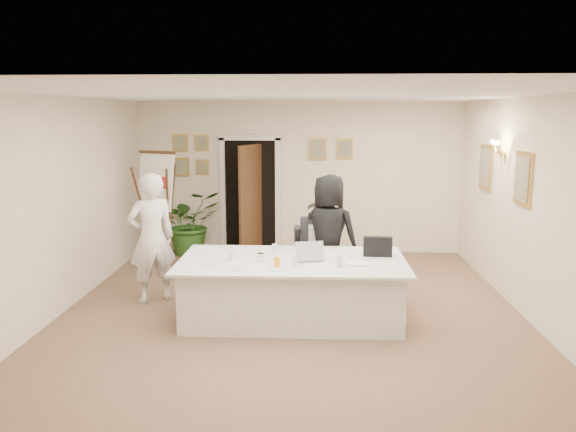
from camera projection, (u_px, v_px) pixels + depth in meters
The scene contains 28 objects.
floor at pixel (291, 315), 7.27m from camera, with size 7.00×7.00×0.00m, color brown.
ceiling at pixel (291, 95), 6.77m from camera, with size 6.00×7.00×0.02m, color white.
wall_back at pixel (298, 178), 10.46m from camera, with size 6.00×0.10×2.80m, color white.
wall_front at pixel (269, 300), 3.58m from camera, with size 6.00×0.10×2.80m, color white.
wall_left at pixel (56, 207), 7.15m from camera, with size 0.10×7.00×2.80m, color white.
wall_right at pixel (535, 211), 6.89m from camera, with size 0.10×7.00×2.80m, color white.
doorway at pixel (251, 198), 10.39m from camera, with size 1.14×0.86×2.20m.
pictures_back_wall at pixel (255, 154), 10.39m from camera, with size 3.40×0.06×0.80m, color gold, non-canonical shape.
pictures_right_wall at pixel (502, 173), 8.01m from camera, with size 0.06×2.20×0.80m, color gold, non-canonical shape.
wall_sconce at pixel (499, 148), 7.95m from camera, with size 0.20×0.30×0.24m, color gold, non-canonical shape.
conference_table at pixel (292, 289), 7.10m from camera, with size 2.84×1.51×0.78m.
seated_man at pixel (314, 247), 8.15m from camera, with size 0.57×0.61×1.33m, color black, non-canonical shape.
flip_chart at pixel (161, 215), 9.49m from camera, with size 0.70×0.54×1.94m.
standing_man at pixel (152, 238), 7.69m from camera, with size 0.65×0.43×1.80m, color white.
standing_woman at pixel (329, 235), 7.98m from camera, with size 0.85×0.56×1.75m, color black.
potted_palm at pixel (190, 223), 10.39m from camera, with size 1.07×0.93×1.19m, color #27551C.
laptop at pixel (310, 249), 7.01m from camera, with size 0.35×0.37×0.28m, color #B7BABC, non-canonical shape.
laptop_bag at pixel (378, 247), 7.17m from camera, with size 0.36×0.10×0.25m, color black.
paper_stack at pixel (358, 264), 6.78m from camera, with size 0.26×0.19×0.03m, color white.
plate_left at pixel (212, 264), 6.78m from camera, with size 0.24×0.24×0.01m, color white.
plate_mid at pixel (239, 268), 6.61m from camera, with size 0.22×0.22×0.01m, color white.
plate_near at pixel (277, 269), 6.58m from camera, with size 0.21×0.21×0.01m, color white.
glass_a at pixel (231, 255), 6.98m from camera, with size 0.06×0.06×0.14m, color silver.
glass_b at pixel (295, 262), 6.66m from camera, with size 0.06×0.06×0.14m, color silver.
glass_c at pixel (339, 261), 6.69m from camera, with size 0.07×0.07×0.14m, color silver.
glass_d at pixel (275, 249), 7.28m from camera, with size 0.06×0.06×0.14m, color silver.
oj_glass at pixel (277, 263), 6.63m from camera, with size 0.07×0.07×0.13m, color #FFA515.
steel_jug at pixel (260, 258), 6.91m from camera, with size 0.09×0.09×0.11m, color silver.
Camera 1 is at (0.27, -6.92, 2.56)m, focal length 35.00 mm.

